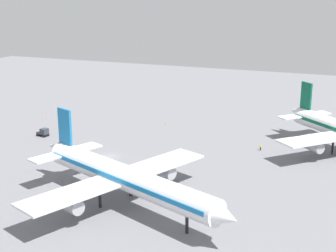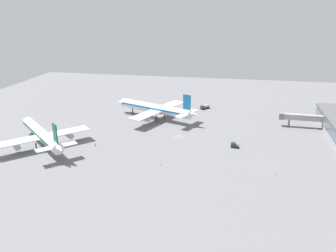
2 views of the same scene
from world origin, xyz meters
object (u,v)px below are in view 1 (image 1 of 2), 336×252
(safety_cone_mid_apron, at_px, (46,112))
(baggage_tug, at_px, (43,132))
(safety_cone_near_gate, at_px, (165,124))
(airplane_taxiing, at_px, (125,178))
(ground_crew_worker, at_px, (261,147))

(safety_cone_mid_apron, bearing_deg, baggage_tug, 33.17)
(safety_cone_near_gate, bearing_deg, airplane_taxiing, 14.52)
(airplane_taxiing, relative_size, safety_cone_near_gate, 83.66)
(airplane_taxiing, distance_m, ground_crew_worker, 47.19)
(airplane_taxiing, xyz_separation_m, baggage_tug, (-33.53, -42.43, -4.68))
(airplane_taxiing, xyz_separation_m, safety_cone_near_gate, (-57.35, -14.85, -5.54))
(airplane_taxiing, xyz_separation_m, safety_cone_mid_apron, (-56.96, -57.74, -5.54))
(baggage_tug, distance_m, safety_cone_near_gate, 36.45)
(safety_cone_near_gate, xyz_separation_m, safety_cone_mid_apron, (0.39, -42.90, 0.00))
(ground_crew_worker, distance_m, safety_cone_mid_apron, 76.29)
(baggage_tug, xyz_separation_m, safety_cone_mid_apron, (-23.43, -15.31, -0.86))
(ground_crew_worker, distance_m, safety_cone_near_gate, 35.03)
(airplane_taxiing, relative_size, safety_cone_mid_apron, 83.66)
(airplane_taxiing, height_order, ground_crew_worker, airplane_taxiing)
(airplane_taxiing, relative_size, ground_crew_worker, 30.06)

